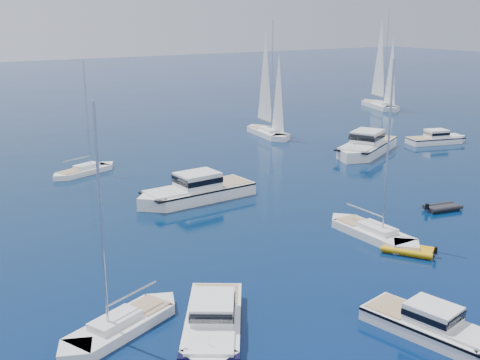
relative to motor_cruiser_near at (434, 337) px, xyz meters
name	(u,v)px	position (x,y,z in m)	size (l,w,h in m)	color
motor_cruiser_near	(434,337)	(0.00, 0.00, 0.00)	(2.57, 8.40, 2.21)	silver
motor_cruiser_left	(213,334)	(-9.50, 6.34, 0.00)	(2.90, 9.48, 2.49)	white
motor_cruiser_centre	(196,200)	(0.86, 27.49, 0.00)	(3.67, 12.00, 3.15)	silver
motor_cruiser_far_r	(437,143)	(38.47, 32.27, 0.00)	(2.63, 8.60, 2.26)	white
motor_cruiser_distant	(365,153)	(26.69, 32.92, 0.00)	(4.02, 13.13, 3.45)	silver
sailboat_fore	(373,237)	(7.63, 12.22, 0.00)	(2.41, 9.27, 13.62)	silver
sailboat_mid_l	(121,331)	(-13.43, 9.24, 0.00)	(2.25, 8.66, 12.72)	silver
sailboat_centre	(85,173)	(-4.56, 41.70, 0.00)	(2.11, 8.13, 11.94)	white
sailboat_sails_r	(268,135)	(23.06, 48.01, 0.00)	(2.80, 10.76, 15.82)	white
sailboat_sails_far	(380,108)	(53.81, 57.72, 0.00)	(3.04, 11.71, 17.21)	white
tender_yellow	(408,253)	(7.45, 8.62, 0.00)	(2.02, 3.68, 0.95)	#DAA00C
tender_grey_near	(442,210)	(17.12, 13.68, 0.00)	(1.81, 3.22, 0.95)	black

